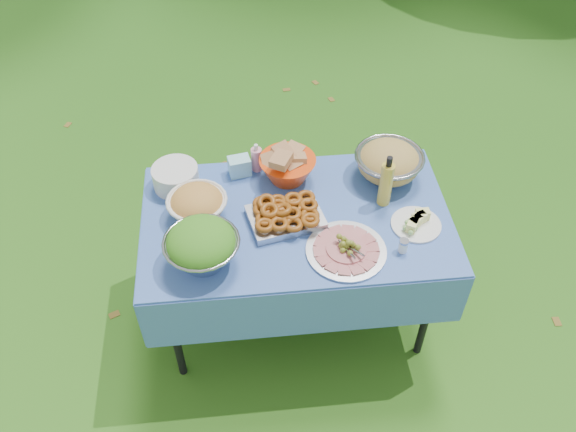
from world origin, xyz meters
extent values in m
plane|color=#0B3409|center=(0.00, 0.00, 0.00)|extent=(80.00, 80.00, 0.00)
cube|color=#75A9E1|center=(0.00, 0.00, 0.38)|extent=(1.46, 0.86, 0.76)
cylinder|color=silver|center=(-0.57, 0.28, 0.82)|extent=(0.27, 0.27, 0.11)
cube|color=#9EE8F4|center=(-0.25, 0.34, 0.81)|extent=(0.12, 0.10, 0.10)
cylinder|color=pink|center=(-0.16, 0.36, 0.84)|extent=(0.07, 0.07, 0.16)
cube|color=#B8B8BD|center=(-0.05, -0.02, 0.80)|extent=(0.38, 0.30, 0.08)
cylinder|color=silver|center=(0.20, -0.24, 0.80)|extent=(0.40, 0.40, 0.08)
cylinder|color=gold|center=(0.43, 0.06, 0.90)|extent=(0.08, 0.08, 0.28)
cylinder|color=silver|center=(0.55, -0.11, 0.79)|extent=(0.24, 0.24, 0.06)
cylinder|color=white|center=(0.45, -0.26, 0.80)|extent=(0.05, 0.05, 0.07)
camera|label=1|loc=(-0.24, -1.98, 2.84)|focal=38.00mm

